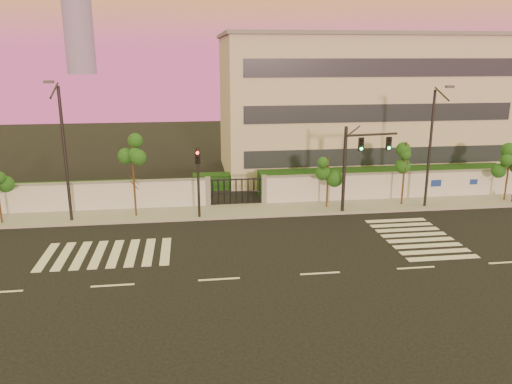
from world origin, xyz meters
TOP-DOWN VIEW (x-y plane):
  - ground at (0.00, 0.00)m, footprint 120.00×120.00m
  - sidewalk at (0.00, 10.50)m, footprint 60.00×3.00m
  - perimeter_wall at (0.10, 12.00)m, footprint 60.00×0.36m
  - hedge_row at (1.17, 14.74)m, footprint 41.00×4.25m
  - institutional_building at (9.00, 21.99)m, footprint 24.40×12.40m
  - road_markings at (-1.58, 3.76)m, footprint 57.00×7.62m
  - street_tree_c at (-9.83, 10.24)m, footprint 1.48×1.17m
  - street_tree_d at (3.25, 10.46)m, footprint 1.45×1.15m
  - street_tree_e at (8.75, 10.39)m, footprint 1.58×1.26m
  - street_tree_f at (16.72, 10.43)m, footprint 1.55×1.23m
  - traffic_signal_main at (4.78, 9.36)m, footprint 3.75×0.65m
  - traffic_signal_secondary at (-5.70, 9.38)m, footprint 0.37×0.35m
  - streetlight_west at (-13.90, 9.64)m, footprint 0.54×2.18m
  - streetlight_east at (10.15, 9.53)m, footprint 0.51×2.07m

SIDE VIEW (x-z plane):
  - ground at x=0.00m, z-range 0.00..0.00m
  - road_markings at x=-1.58m, z-range 0.00..0.02m
  - sidewalk at x=0.00m, z-range 0.00..0.15m
  - hedge_row at x=1.17m, z-range -0.08..1.72m
  - perimeter_wall at x=0.10m, z-range -0.03..2.17m
  - street_tree_d at x=3.25m, z-range 0.88..4.59m
  - street_tree_f at x=16.72m, z-range 0.96..5.02m
  - traffic_signal_secondary at x=-5.70m, z-range 0.65..5.47m
  - street_tree_e at x=8.75m, z-range 1.09..5.71m
  - traffic_signal_main at x=4.78m, z-range 0.78..6.72m
  - street_tree_c at x=-9.83m, z-range 1.28..6.73m
  - streetlight_east at x=10.15m, z-range 0.35..8.95m
  - streetlight_west at x=-13.90m, z-range 0.37..9.44m
  - institutional_building at x=9.00m, z-range 0.03..12.28m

